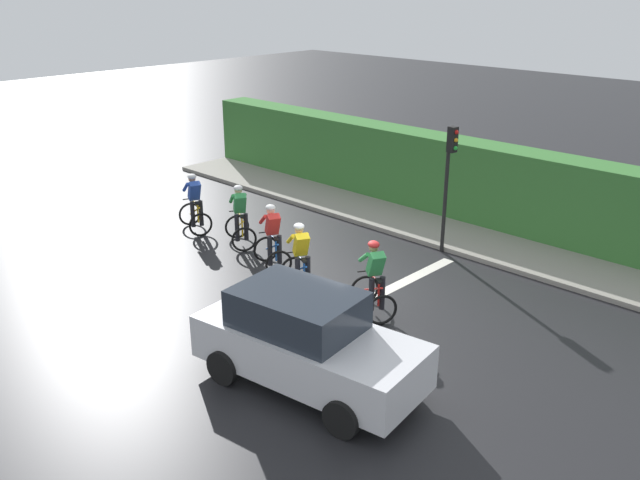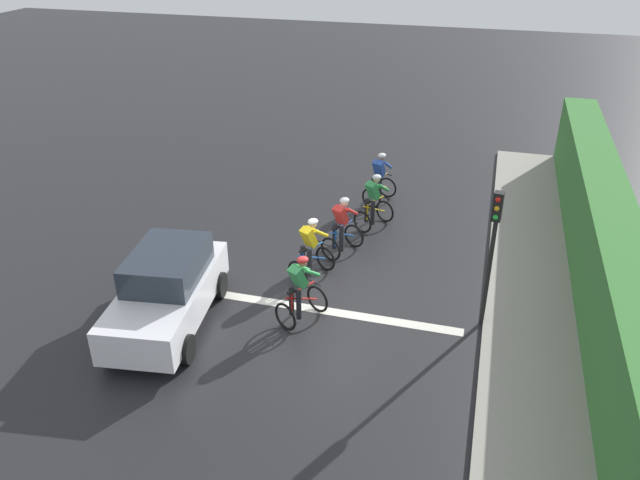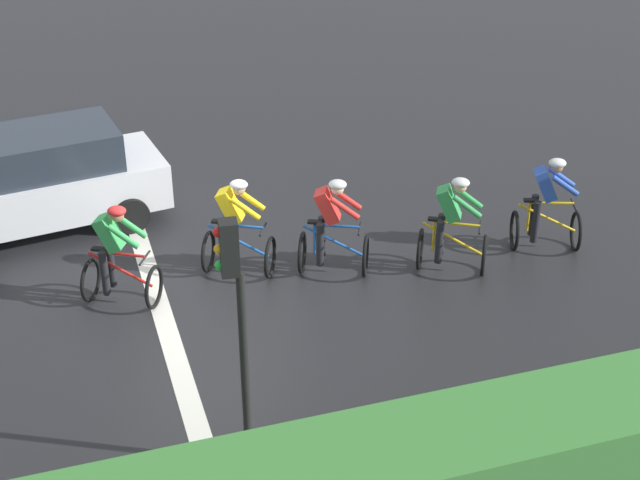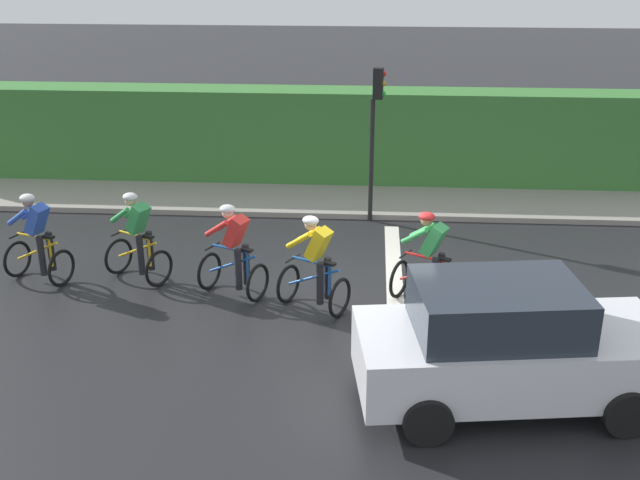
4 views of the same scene
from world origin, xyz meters
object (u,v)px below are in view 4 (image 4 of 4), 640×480
(cyclist_lead, at_px, (37,240))
(traffic_light_near_crossing, at_px, (375,121))
(cyclist_mid, at_px, (234,253))
(cyclist_fourth, at_px, (315,266))
(car_white, at_px, (508,345))
(cyclist_second, at_px, (138,239))
(cyclist_trailing, at_px, (429,262))

(cyclist_lead, xyz_separation_m, traffic_light_near_crossing, (3.55, -6.00, 1.43))
(cyclist_mid, bearing_deg, cyclist_fourth, -107.63)
(cyclist_lead, distance_m, car_white, 8.49)
(cyclist_second, relative_size, car_white, 0.39)
(cyclist_fourth, distance_m, traffic_light_near_crossing, 4.67)
(cyclist_lead, relative_size, cyclist_trailing, 1.00)
(cyclist_lead, height_order, cyclist_trailing, same)
(cyclist_second, bearing_deg, cyclist_lead, 95.41)
(cyclist_fourth, bearing_deg, traffic_light_near_crossing, -12.25)
(cyclist_lead, height_order, traffic_light_near_crossing, traffic_light_near_crossing)
(cyclist_fourth, height_order, car_white, car_white)
(cyclist_mid, bearing_deg, car_white, -125.84)
(cyclist_second, bearing_deg, car_white, -120.40)
(cyclist_mid, distance_m, cyclist_trailing, 3.34)
(cyclist_fourth, distance_m, car_white, 3.75)
(cyclist_lead, relative_size, cyclist_fourth, 1.00)
(cyclist_lead, height_order, cyclist_fourth, same)
(cyclist_trailing, xyz_separation_m, car_white, (-2.87, -0.85, 0.08))
(cyclist_second, xyz_separation_m, car_white, (-3.53, -6.01, 0.08))
(cyclist_second, distance_m, cyclist_fourth, 3.41)
(cyclist_mid, relative_size, car_white, 0.39)
(cyclist_second, height_order, traffic_light_near_crossing, traffic_light_near_crossing)
(cyclist_second, bearing_deg, cyclist_trailing, -97.22)
(cyclist_trailing, bearing_deg, car_white, -163.61)
(cyclist_lead, relative_size, cyclist_mid, 1.00)
(car_white, xyz_separation_m, traffic_light_near_crossing, (6.91, 1.80, 1.35))
(cyclist_second, xyz_separation_m, cyclist_fourth, (-0.97, -3.27, 0.00))
(cyclist_second, height_order, cyclist_mid, same)
(cyclist_trailing, distance_m, traffic_light_near_crossing, 4.38)
(cyclist_lead, bearing_deg, cyclist_mid, -95.36)
(cyclist_trailing, bearing_deg, cyclist_second, 82.78)
(cyclist_lead, xyz_separation_m, cyclist_trailing, (-0.49, -6.95, 0.00))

